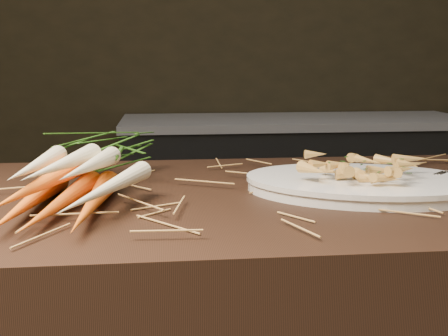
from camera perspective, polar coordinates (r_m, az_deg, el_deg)
The scene contains 5 objects.
back_counter at distance 3.04m, azimuth 7.22°, elevation -2.78°, with size 1.82×0.62×0.84m.
straw_bedding at distance 1.10m, azimuth 15.29°, elevation -1.55°, with size 1.40×0.60×0.02m, color olive, non-canonical shape.
root_veg_bunch at distance 1.05m, azimuth -13.33°, elevation 0.40°, with size 0.25×0.59×0.11m.
serving_platter at distance 1.06m, azimuth 13.88°, elevation -1.78°, with size 0.42×0.28×0.02m, color white, non-canonical shape.
roasted_veg_heap at distance 1.05m, azimuth 13.97°, elevation 0.06°, with size 0.21×0.15×0.05m, color #A96E33, non-canonical shape.
Camera 1 is at (-0.40, -0.69, 1.14)m, focal length 45.00 mm.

